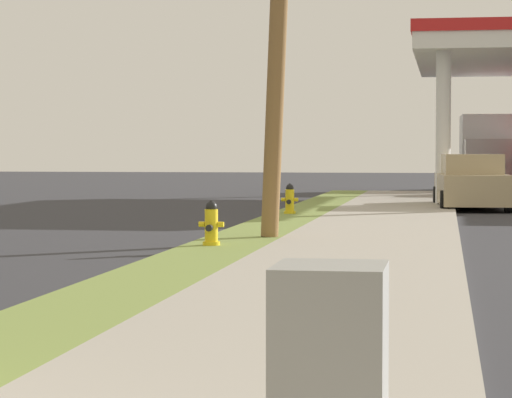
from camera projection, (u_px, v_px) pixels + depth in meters
fire_hydrant_second at (211, 226)px, 19.25m from camera, size 0.42×0.38×0.74m
fire_hydrant_third at (290, 200)px, 28.72m from camera, size 0.42×0.37×0.74m
utility_cabinet at (330, 378)px, 5.66m from camera, size 0.60×0.67×1.03m
car_tan_by_far_pump at (471, 184)px, 32.98m from camera, size 2.20×4.61×1.57m
truck_silver_on_apron at (486, 155)px, 47.13m from camera, size 2.25×6.44×3.11m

